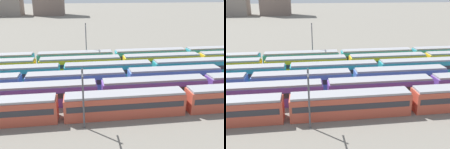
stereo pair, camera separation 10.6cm
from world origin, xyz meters
The scene contains 9 objects.
train_track_0 centered at (42.28, 0.00, 1.90)m, with size 112.50×3.06×3.75m.
train_track_1 centered at (38.92, 5.20, 1.90)m, with size 93.60×3.06×3.75m.
train_track_2 centered at (16.21, 10.40, 1.90)m, with size 74.70×3.06×3.75m.
train_track_3 centered at (32.23, 15.60, 1.90)m, with size 93.60×3.06×3.75m.
train_track_4 centered at (26.60, 20.80, 1.90)m, with size 93.60×3.06×3.75m.
train_track_5 centered at (25.47, 26.00, 1.90)m, with size 93.60×3.06×3.75m.
catenary_pole_0 centered at (26.64, -2.76, 4.80)m, with size 0.24×3.20×8.55m.
catenary_pole_1 centered at (28.28, 29.27, 5.64)m, with size 0.24×3.20×10.17m.
distant_building_1 centered at (-25.19, 156.72, 9.05)m, with size 24.97×15.10×18.10m, color gray.
Camera 2 is at (26.46, -32.56, 18.13)m, focal length 39.27 mm.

